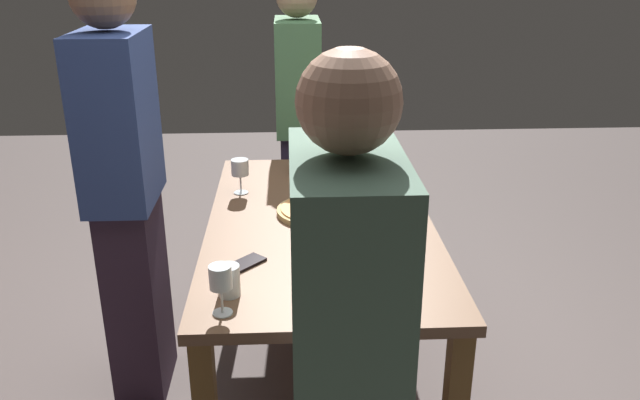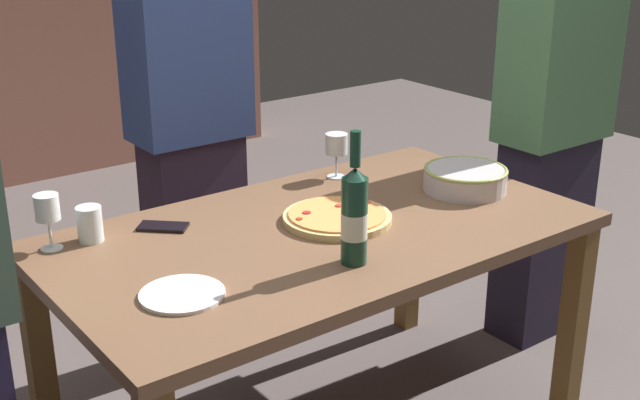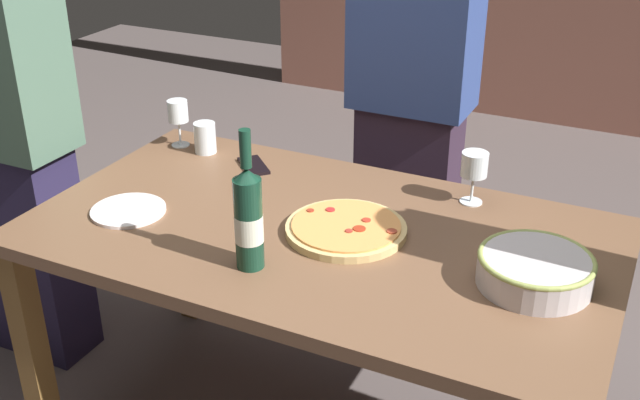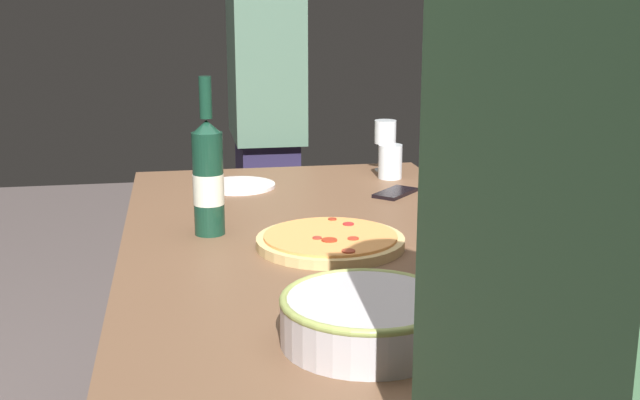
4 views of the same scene
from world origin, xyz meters
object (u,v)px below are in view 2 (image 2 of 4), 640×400
object	(u,v)px
wine_glass_near_pizza	(336,146)
cup_amber	(90,224)
cell_phone	(163,227)
serving_bowl	(465,178)
person_guest_right	(190,128)
side_plate	(182,294)
dining_table	(320,257)
wine_glass_by_bottle	(47,209)
pizza	(337,217)
wine_bottle	(354,215)
person_guest_left	(552,133)

from	to	relation	value
wine_glass_near_pizza	cup_amber	world-z (taller)	wine_glass_near_pizza
wine_glass_near_pizza	cell_phone	size ratio (longest dim) A/B	1.09
serving_bowl	person_guest_right	size ratio (longest dim) A/B	0.16
wine_glass_near_pizza	side_plate	size ratio (longest dim) A/B	0.74
dining_table	wine_glass_by_bottle	xyz separation A→B (m)	(-0.69, 0.33, 0.21)
pizza	wine_glass_by_bottle	bearing A→B (deg)	157.29
dining_table	cup_amber	distance (m)	0.68
dining_table	pizza	xyz separation A→B (m)	(0.07, 0.01, 0.11)
dining_table	side_plate	distance (m)	0.56
cell_phone	person_guest_right	distance (m)	0.61
cup_amber	cell_phone	distance (m)	0.22
side_plate	person_guest_right	bearing A→B (deg)	59.92
pizza	serving_bowl	size ratio (longest dim) A/B	1.18
wine_glass_by_bottle	cell_phone	bearing A→B (deg)	-9.04
side_plate	wine_glass_by_bottle	bearing A→B (deg)	107.79
wine_glass_by_bottle	cup_amber	size ratio (longest dim) A/B	1.56
serving_bowl	wine_bottle	world-z (taller)	wine_bottle
cup_amber	side_plate	world-z (taller)	cup_amber
serving_bowl	wine_glass_near_pizza	distance (m)	0.45
serving_bowl	person_guest_right	world-z (taller)	person_guest_right
cell_phone	person_guest_right	bearing A→B (deg)	6.65
wine_bottle	side_plate	xyz separation A→B (m)	(-0.46, 0.10, -0.13)
dining_table	wine_glass_by_bottle	world-z (taller)	wine_glass_by_bottle
wine_bottle	person_guest_right	distance (m)	1.01
dining_table	side_plate	world-z (taller)	side_plate
wine_glass_near_pizza	serving_bowl	bearing A→B (deg)	-54.85
dining_table	person_guest_left	distance (m)	1.16
wine_bottle	cell_phone	size ratio (longest dim) A/B	2.54
wine_bottle	person_guest_right	xyz separation A→B (m)	(0.06, 1.01, 0.00)
pizza	person_guest_left	bearing A→B (deg)	2.89
person_guest_right	cup_amber	bearing A→B (deg)	-53.12
person_guest_right	wine_glass_by_bottle	bearing A→B (deg)	-58.65
person_guest_right	person_guest_left	bearing A→B (deg)	58.23
person_guest_right	side_plate	bearing A→B (deg)	-31.04
person_guest_left	wine_glass_near_pizza	bearing A→B (deg)	-21.65
wine_bottle	person_guest_right	world-z (taller)	person_guest_right
pizza	person_guest_left	size ratio (longest dim) A/B	0.20
wine_glass_near_pizza	wine_glass_by_bottle	xyz separation A→B (m)	(-1.02, -0.01, 0.01)
pizza	person_guest_right	xyz separation A→B (m)	(-0.09, 0.75, 0.13)
serving_bowl	cell_phone	size ratio (longest dim) A/B	1.93
serving_bowl	side_plate	size ratio (longest dim) A/B	1.31
wine_glass_near_pizza	side_plate	xyz separation A→B (m)	(-0.86, -0.49, -0.11)
person_guest_left	person_guest_right	xyz separation A→B (m)	(-1.16, 0.69, 0.06)
wine_bottle	person_guest_left	size ratio (longest dim) A/B	0.22
person_guest_left	cell_phone	bearing A→B (deg)	-11.26
side_plate	person_guest_left	xyz separation A→B (m)	(1.69, 0.21, 0.08)
wine_bottle	side_plate	size ratio (longest dim) A/B	1.72
side_plate	pizza	bearing A→B (deg)	14.46
serving_bowl	cell_phone	distance (m)	1.01
cell_phone	pizza	bearing A→B (deg)	-77.50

